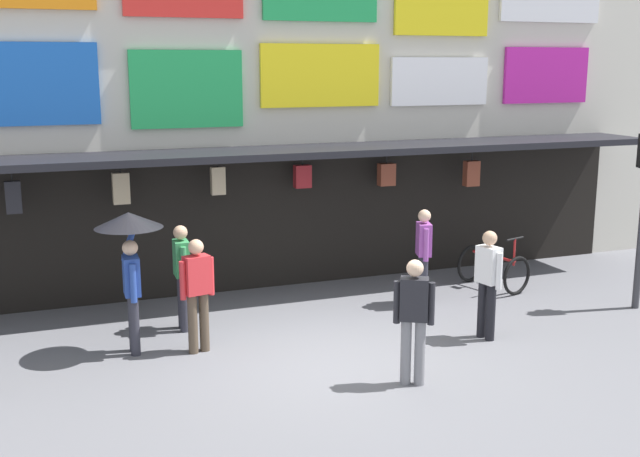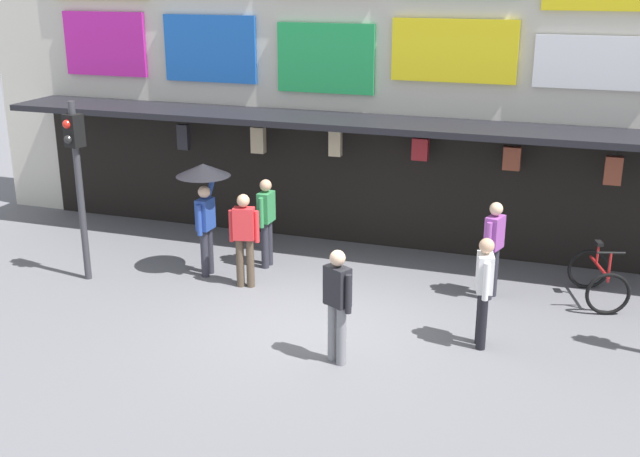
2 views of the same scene
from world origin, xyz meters
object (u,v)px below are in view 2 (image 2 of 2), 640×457
at_px(pedestrian_with_umbrella, 204,188).
at_px(pedestrian_in_black, 484,286).
at_px(pedestrian_in_red, 337,300).
at_px(pedestrian_in_green, 494,245).
at_px(pedestrian_in_blue, 266,218).
at_px(traffic_light_near, 77,163).
at_px(bicycle_parked, 598,279).
at_px(pedestrian_in_yellow, 244,235).

bearing_deg(pedestrian_with_umbrella, pedestrian_in_black, -13.96).
distance_m(pedestrian_with_umbrella, pedestrian_in_black, 5.29).
height_order(pedestrian_with_umbrella, pedestrian_in_red, pedestrian_with_umbrella).
distance_m(pedestrian_in_green, pedestrian_in_blue, 4.15).
relative_size(traffic_light_near, pedestrian_in_blue, 1.90).
distance_m(pedestrian_in_green, pedestrian_in_black, 1.88).
distance_m(pedestrian_in_green, pedestrian_in_red, 3.51).
bearing_deg(pedestrian_in_red, pedestrian_with_umbrella, 143.25).
bearing_deg(bicycle_parked, pedestrian_in_black, -125.13).
bearing_deg(bicycle_parked, pedestrian_in_yellow, -167.33).
bearing_deg(pedestrian_in_green, pedestrian_in_yellow, -167.75).
distance_m(bicycle_parked, pedestrian_with_umbrella, 6.90).
relative_size(pedestrian_with_umbrella, pedestrian_in_black, 1.24).
distance_m(traffic_light_near, pedestrian_in_black, 7.16).
xyz_separation_m(bicycle_parked, pedestrian_in_red, (-3.46, -3.45, 0.55)).
height_order(pedestrian_in_blue, pedestrian_in_red, same).
bearing_deg(pedestrian_in_blue, pedestrian_in_red, -53.11).
xyz_separation_m(traffic_light_near, pedestrian_in_red, (5.21, -1.55, -1.19)).
distance_m(bicycle_parked, pedestrian_in_black, 2.86).
xyz_separation_m(bicycle_parked, pedestrian_in_green, (-1.70, -0.41, 0.55)).
relative_size(pedestrian_in_red, pedestrian_in_black, 1.00).
bearing_deg(pedestrian_in_green, pedestrian_in_black, -87.32).
bearing_deg(pedestrian_in_red, bicycle_parked, 44.91).
height_order(pedestrian_in_green, pedestrian_in_yellow, same).
bearing_deg(bicycle_parked, pedestrian_in_green, -166.31).
relative_size(pedestrian_with_umbrella, pedestrian_in_red, 1.24).
height_order(bicycle_parked, pedestrian_in_yellow, pedestrian_in_yellow).
bearing_deg(pedestrian_in_yellow, bicycle_parked, 12.67).
bearing_deg(pedestrian_in_black, pedestrian_with_umbrella, 166.04).
height_order(traffic_light_near, bicycle_parked, traffic_light_near).
bearing_deg(pedestrian_in_red, pedestrian_in_green, 59.91).
distance_m(traffic_light_near, pedestrian_in_green, 7.22).
height_order(bicycle_parked, pedestrian_in_red, pedestrian_in_red).
bearing_deg(pedestrian_in_blue, pedestrian_with_umbrella, -138.54).
bearing_deg(pedestrian_in_blue, pedestrian_in_black, -25.53).
bearing_deg(traffic_light_near, pedestrian_in_green, 12.06).
distance_m(pedestrian_in_blue, pedestrian_in_red, 3.98).
height_order(traffic_light_near, pedestrian_in_yellow, traffic_light_near).
bearing_deg(pedestrian_in_black, pedestrian_in_yellow, 166.84).
bearing_deg(traffic_light_near, pedestrian_with_umbrella, 24.03).
relative_size(pedestrian_in_blue, pedestrian_in_red, 1.00).
xyz_separation_m(pedestrian_in_green, pedestrian_in_blue, (-4.15, 0.14, 0.00)).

